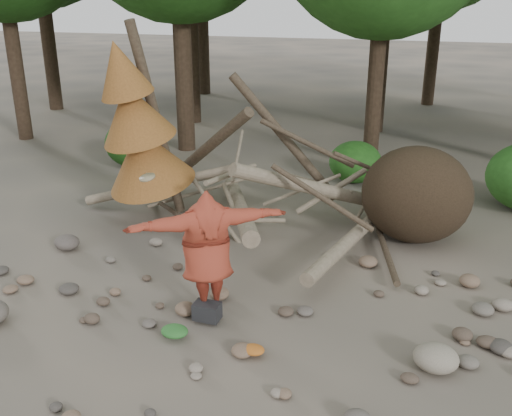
% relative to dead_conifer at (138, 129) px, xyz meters
% --- Properties ---
extents(ground, '(120.00, 120.00, 0.00)m').
position_rel_dead_conifer_xyz_m(ground, '(3.12, -3.37, -2.11)').
color(ground, '#514C44').
rests_on(ground, ground).
extents(deadfall_pile, '(8.55, 5.24, 3.30)m').
position_rel_dead_conifer_xyz_m(deadfall_pile, '(5.13, 0.87, -1.16)').
color(deadfall_pile, '#332619').
rests_on(deadfall_pile, ground).
extents(dead_conifer, '(2.06, 2.16, 4.35)m').
position_rel_dead_conifer_xyz_m(dead_conifer, '(0.00, 0.00, 0.00)').
color(dead_conifer, '#4C3F30').
rests_on(dead_conifer, ground).
extents(bush_left, '(1.80, 1.80, 1.44)m').
position_rel_dead_conifer_xyz_m(bush_left, '(-2.38, 3.83, -1.39)').
color(bush_left, '#1C4A13').
rests_on(bush_left, ground).
extents(bush_mid, '(1.40, 1.40, 1.12)m').
position_rel_dead_conifer_xyz_m(bush_mid, '(3.92, 4.43, -1.55)').
color(bush_mid, '#255E1B').
rests_on(bush_mid, ground).
extents(frisbee_thrower, '(2.38, 1.99, 2.11)m').
position_rel_dead_conifer_xyz_m(frisbee_thrower, '(2.90, -3.13, -1.03)').
color(frisbee_thrower, maroon).
rests_on(frisbee_thrower, ground).
extents(backpack, '(0.41, 0.27, 0.27)m').
position_rel_dead_conifer_xyz_m(backpack, '(2.97, -3.37, -1.98)').
color(backpack, black).
rests_on(backpack, ground).
extents(cloth_green, '(0.41, 0.34, 0.16)m').
position_rel_dead_conifer_xyz_m(cloth_green, '(2.70, -3.94, -2.03)').
color(cloth_green, '#2A6829').
rests_on(cloth_green, ground).
extents(cloth_orange, '(0.32, 0.26, 0.12)m').
position_rel_dead_conifer_xyz_m(cloth_orange, '(3.94, -3.97, -2.05)').
color(cloth_orange, '#B25E1E').
rests_on(cloth_orange, ground).
extents(boulder_mid_right, '(0.61, 0.55, 0.37)m').
position_rel_dead_conifer_xyz_m(boulder_mid_right, '(6.37, -3.46, -1.93)').
color(boulder_mid_right, gray).
rests_on(boulder_mid_right, ground).
extents(boulder_mid_left, '(0.50, 0.45, 0.30)m').
position_rel_dead_conifer_xyz_m(boulder_mid_left, '(-0.75, -1.79, -1.96)').
color(boulder_mid_left, '#5B534D').
rests_on(boulder_mid_left, ground).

